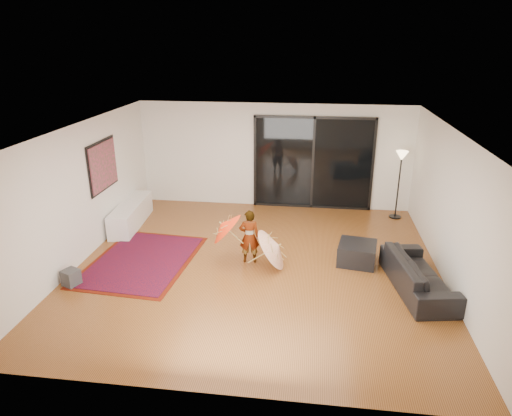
% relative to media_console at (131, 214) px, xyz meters
% --- Properties ---
extents(floor, '(7.00, 7.00, 0.00)m').
position_rel_media_console_xyz_m(floor, '(3.25, -1.68, -0.27)').
color(floor, brown).
rests_on(floor, ground).
extents(ceiling, '(7.00, 7.00, 0.00)m').
position_rel_media_console_xyz_m(ceiling, '(3.25, -1.68, 2.43)').
color(ceiling, white).
rests_on(ceiling, wall_back).
extents(wall_back, '(7.00, 0.00, 7.00)m').
position_rel_media_console_xyz_m(wall_back, '(3.25, 1.82, 1.08)').
color(wall_back, silver).
rests_on(wall_back, floor).
extents(wall_front, '(7.00, 0.00, 7.00)m').
position_rel_media_console_xyz_m(wall_front, '(3.25, -5.18, 1.08)').
color(wall_front, silver).
rests_on(wall_front, floor).
extents(wall_left, '(0.00, 7.00, 7.00)m').
position_rel_media_console_xyz_m(wall_left, '(-0.25, -1.68, 1.08)').
color(wall_left, silver).
rests_on(wall_left, floor).
extents(wall_right, '(0.00, 7.00, 7.00)m').
position_rel_media_console_xyz_m(wall_right, '(6.75, -1.68, 1.08)').
color(wall_right, silver).
rests_on(wall_right, floor).
extents(sliding_door, '(3.06, 0.07, 2.40)m').
position_rel_media_console_xyz_m(sliding_door, '(4.25, 1.79, 0.93)').
color(sliding_door, black).
rests_on(sliding_door, wall_back).
extents(painting, '(0.04, 1.28, 1.08)m').
position_rel_media_console_xyz_m(painting, '(-0.21, -0.68, 1.38)').
color(painting, black).
rests_on(painting, wall_left).
extents(media_console, '(0.64, 2.00, 0.55)m').
position_rel_media_console_xyz_m(media_console, '(0.00, 0.00, 0.00)').
color(media_console, white).
rests_on(media_console, floor).
extents(speaker, '(0.35, 0.35, 0.30)m').
position_rel_media_console_xyz_m(speaker, '(0.00, -2.86, -0.12)').
color(speaker, '#424244').
rests_on(speaker, floor).
extents(persian_rug, '(2.11, 2.80, 0.02)m').
position_rel_media_console_xyz_m(persian_rug, '(0.93, -1.79, -0.26)').
color(persian_rug, '#561307').
rests_on(persian_rug, floor).
extents(sofa, '(1.12, 2.12, 0.59)m').
position_rel_media_console_xyz_m(sofa, '(6.20, -2.19, 0.02)').
color(sofa, black).
rests_on(sofa, floor).
extents(ottoman, '(0.83, 0.83, 0.41)m').
position_rel_media_console_xyz_m(ottoman, '(5.21, -1.28, -0.07)').
color(ottoman, black).
rests_on(ottoman, floor).
extents(floor_lamp, '(0.29, 0.29, 1.69)m').
position_rel_media_console_xyz_m(floor_lamp, '(6.35, 1.32, 1.06)').
color(floor_lamp, black).
rests_on(floor_lamp, floor).
extents(child, '(0.43, 0.32, 1.10)m').
position_rel_media_console_xyz_m(child, '(3.07, -1.52, 0.27)').
color(child, '#999999').
rests_on(child, floor).
extents(parasol_orange, '(0.64, 0.75, 0.85)m').
position_rel_media_console_xyz_m(parasol_orange, '(2.52, -1.57, 0.46)').
color(parasol_orange, '#FD340D').
rests_on(parasol_orange, child).
extents(parasol_white, '(0.65, 0.87, 0.95)m').
position_rel_media_console_xyz_m(parasol_white, '(3.67, -1.67, 0.23)').
color(parasol_white, white).
rests_on(parasol_white, floor).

